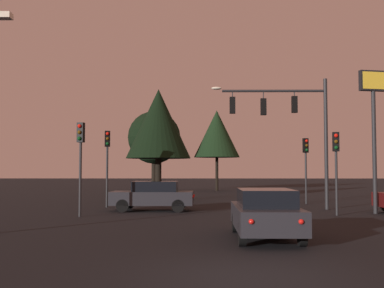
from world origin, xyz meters
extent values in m
plane|color=black|center=(0.00, 24.50, 0.00)|extent=(168.00, 168.00, 0.00)
cylinder|color=#232326|center=(5.94, 16.25, 3.51)|extent=(0.20, 0.20, 7.03)
cylinder|color=#232326|center=(3.16, 16.25, 6.37)|extent=(5.57, 0.15, 0.14)
ellipsoid|color=#F4EACC|center=(0.07, 16.24, 6.52)|extent=(0.56, 0.28, 0.16)
cylinder|color=#232326|center=(4.27, 16.25, 6.23)|extent=(0.05, 0.05, 0.29)
cube|color=black|center=(4.27, 16.25, 5.63)|extent=(0.30, 0.24, 0.90)
sphere|color=red|center=(4.27, 16.39, 5.91)|extent=(0.18, 0.18, 0.18)
sphere|color=#56380C|center=(4.27, 16.39, 5.63)|extent=(0.18, 0.18, 0.18)
sphere|color=#0C4219|center=(4.27, 16.39, 5.35)|extent=(0.18, 0.18, 0.18)
cylinder|color=#232326|center=(2.60, 16.24, 6.16)|extent=(0.05, 0.05, 0.41)
cube|color=black|center=(2.60, 16.24, 5.51)|extent=(0.30, 0.24, 0.90)
sphere|color=red|center=(2.60, 16.38, 5.79)|extent=(0.18, 0.18, 0.18)
sphere|color=#56380C|center=(2.60, 16.38, 5.51)|extent=(0.18, 0.18, 0.18)
sphere|color=#0C4219|center=(2.60, 16.38, 5.23)|extent=(0.18, 0.18, 0.18)
cylinder|color=#232326|center=(0.93, 16.24, 6.21)|extent=(0.05, 0.05, 0.33)
cube|color=black|center=(0.93, 16.24, 5.59)|extent=(0.30, 0.24, 0.90)
sphere|color=red|center=(0.93, 16.38, 5.87)|extent=(0.18, 0.18, 0.18)
sphere|color=#56380C|center=(0.93, 16.38, 5.59)|extent=(0.18, 0.18, 0.18)
sphere|color=#0C4219|center=(0.93, 16.38, 5.31)|extent=(0.18, 0.18, 0.18)
cylinder|color=#232326|center=(-6.26, 12.09, 1.68)|extent=(0.12, 0.12, 3.35)
cube|color=black|center=(-6.26, 12.09, 3.80)|extent=(0.35, 0.30, 0.90)
sphere|color=red|center=(-6.29, 11.95, 4.08)|extent=(0.18, 0.18, 0.18)
sphere|color=#56380C|center=(-6.29, 11.95, 3.80)|extent=(0.18, 0.18, 0.18)
sphere|color=#0C4219|center=(-6.29, 11.95, 3.52)|extent=(0.18, 0.18, 0.18)
cylinder|color=#232326|center=(-6.06, 17.50, 1.71)|extent=(0.12, 0.12, 3.41)
cube|color=black|center=(-6.06, 17.50, 3.86)|extent=(0.35, 0.30, 0.90)
sphere|color=red|center=(-6.03, 17.36, 4.14)|extent=(0.18, 0.18, 0.18)
sphere|color=#56380C|center=(-6.03, 17.36, 3.86)|extent=(0.18, 0.18, 0.18)
sphere|color=#0C4219|center=(-6.03, 17.36, 3.58)|extent=(0.18, 0.18, 0.18)
cylinder|color=#232326|center=(5.49, 12.84, 1.48)|extent=(0.12, 0.12, 2.97)
cube|color=black|center=(5.49, 12.84, 3.42)|extent=(0.34, 0.29, 0.90)
sphere|color=red|center=(5.46, 12.70, 3.70)|extent=(0.18, 0.18, 0.18)
sphere|color=#56380C|center=(5.46, 12.70, 3.42)|extent=(0.18, 0.18, 0.18)
sphere|color=#0C4219|center=(5.46, 12.70, 3.14)|extent=(0.18, 0.18, 0.18)
cylinder|color=#232326|center=(5.78, 20.41, 1.59)|extent=(0.12, 0.12, 3.17)
cube|color=black|center=(5.78, 20.41, 3.62)|extent=(0.35, 0.31, 0.90)
sphere|color=red|center=(5.81, 20.28, 3.90)|extent=(0.18, 0.18, 0.18)
sphere|color=#56380C|center=(5.81, 20.28, 3.62)|extent=(0.18, 0.18, 0.18)
sphere|color=#0C4219|center=(5.81, 20.28, 3.34)|extent=(0.18, 0.18, 0.18)
cube|color=#232328|center=(1.11, 5.31, 0.66)|extent=(1.92, 4.58, 0.68)
cube|color=black|center=(1.11, 5.16, 1.26)|extent=(1.63, 2.48, 0.52)
cylinder|color=black|center=(0.31, 6.83, 0.32)|extent=(0.21, 0.64, 0.64)
cylinder|color=black|center=(1.96, 6.80, 0.32)|extent=(0.21, 0.64, 0.64)
cylinder|color=black|center=(0.26, 3.82, 0.32)|extent=(0.21, 0.64, 0.64)
cylinder|color=black|center=(1.92, 3.80, 0.32)|extent=(0.21, 0.64, 0.64)
sphere|color=red|center=(0.43, 3.03, 0.76)|extent=(0.14, 0.14, 0.14)
sphere|color=red|center=(1.73, 3.02, 0.76)|extent=(0.14, 0.14, 0.14)
cube|color=#232328|center=(-3.29, 15.25, 0.66)|extent=(4.25, 2.00, 0.68)
cube|color=black|center=(-3.14, 15.24, 1.26)|extent=(2.31, 1.69, 0.52)
cylinder|color=black|center=(-4.70, 14.44, 0.32)|extent=(0.65, 0.22, 0.64)
cylinder|color=black|center=(-4.66, 16.13, 0.32)|extent=(0.65, 0.22, 0.64)
cylinder|color=black|center=(-1.93, 14.36, 0.32)|extent=(0.65, 0.22, 0.64)
cylinder|color=black|center=(-1.89, 16.06, 0.32)|extent=(0.65, 0.22, 0.64)
sphere|color=red|center=(-1.20, 14.53, 0.76)|extent=(0.14, 0.14, 0.14)
sphere|color=red|center=(-1.17, 15.86, 0.76)|extent=(0.14, 0.14, 0.14)
cube|color=#F4EACC|center=(-7.48, 6.13, 7.25)|extent=(0.60, 0.36, 0.20)
cylinder|color=#232326|center=(7.62, 13.81, 2.98)|extent=(0.20, 0.20, 5.96)
cube|color=black|center=(7.62, 13.81, 6.46)|extent=(1.42, 0.52, 1.00)
cube|color=yellow|center=(7.65, 13.68, 6.46)|extent=(1.21, 0.27, 0.84)
cylinder|color=black|center=(1.01, 39.12, 1.69)|extent=(0.30, 0.30, 3.38)
cone|color=black|center=(1.01, 39.12, 5.76)|extent=(4.64, 4.64, 4.77)
cylinder|color=black|center=(-3.62, 22.98, 1.44)|extent=(0.42, 0.42, 2.89)
cone|color=black|center=(-3.62, 22.98, 5.25)|extent=(4.39, 4.39, 4.72)
cylinder|color=black|center=(-5.19, 37.22, 1.73)|extent=(0.48, 0.48, 3.47)
sphere|color=black|center=(-5.19, 37.22, 5.26)|extent=(5.13, 5.13, 5.13)
camera|label=1|loc=(-0.98, -9.64, 2.11)|focal=45.14mm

